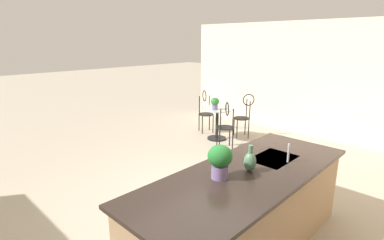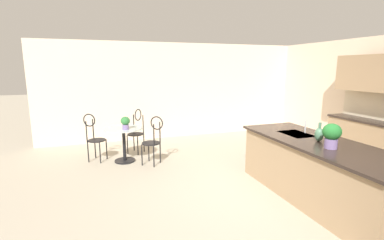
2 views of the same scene
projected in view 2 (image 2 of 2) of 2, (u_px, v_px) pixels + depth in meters
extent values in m
plane|color=#B2A893|center=(258.00, 199.00, 4.29)|extent=(40.00, 40.00, 0.00)
cube|color=beige|center=(180.00, 91.00, 7.99)|extent=(0.12, 7.80, 2.70)
cube|color=tan|center=(318.00, 172.00, 4.20)|extent=(2.70, 0.96, 0.88)
cube|color=#2D231E|center=(321.00, 143.00, 4.12)|extent=(2.80, 1.06, 0.04)
cube|color=#B2B5BA|center=(296.00, 135.00, 4.63)|extent=(0.56, 0.40, 0.03)
cube|color=tan|center=(384.00, 146.00, 5.60)|extent=(2.40, 0.60, 0.88)
cylinder|color=black|center=(125.00, 161.00, 6.00)|extent=(0.44, 0.44, 0.03)
cylinder|color=black|center=(124.00, 145.00, 5.93)|extent=(0.07, 0.07, 0.69)
cylinder|color=#B2C6C1|center=(123.00, 129.00, 5.86)|extent=(0.80, 0.80, 0.01)
cylinder|color=black|center=(142.00, 155.00, 5.71)|extent=(0.03, 0.03, 0.45)
cylinder|color=black|center=(149.00, 151.00, 5.96)|extent=(0.03, 0.03, 0.45)
cylinder|color=black|center=(154.00, 157.00, 5.61)|extent=(0.03, 0.03, 0.45)
cylinder|color=black|center=(160.00, 153.00, 5.87)|extent=(0.03, 0.03, 0.45)
cylinder|color=black|center=(151.00, 143.00, 5.74)|extent=(0.54, 0.54, 0.02)
cylinder|color=black|center=(154.00, 135.00, 5.53)|extent=(0.03, 0.03, 0.45)
cylinder|color=black|center=(160.00, 132.00, 5.77)|extent=(0.03, 0.03, 0.45)
torus|color=black|center=(157.00, 123.00, 5.61)|extent=(0.20, 0.23, 0.28)
cylinder|color=black|center=(107.00, 149.00, 6.12)|extent=(0.03, 0.03, 0.45)
cylinder|color=black|center=(100.00, 153.00, 5.85)|extent=(0.03, 0.03, 0.45)
cylinder|color=black|center=(95.00, 148.00, 6.17)|extent=(0.03, 0.03, 0.45)
cylinder|color=black|center=(88.00, 152.00, 5.90)|extent=(0.03, 0.03, 0.45)
cylinder|color=black|center=(97.00, 140.00, 5.96)|extent=(0.52, 0.52, 0.02)
cylinder|color=black|center=(93.00, 129.00, 6.08)|extent=(0.03, 0.03, 0.45)
cylinder|color=black|center=(86.00, 132.00, 5.83)|extent=(0.03, 0.03, 0.45)
torus|color=black|center=(89.00, 120.00, 5.91)|extent=(0.16, 0.26, 0.28)
cylinder|color=black|center=(138.00, 146.00, 6.38)|extent=(0.03, 0.03, 0.45)
cylinder|color=black|center=(127.00, 145.00, 6.47)|extent=(0.03, 0.03, 0.45)
cylinder|color=black|center=(144.00, 143.00, 6.64)|extent=(0.03, 0.03, 0.45)
cylinder|color=black|center=(134.00, 142.00, 6.73)|extent=(0.03, 0.03, 0.45)
cylinder|color=black|center=(135.00, 134.00, 6.51)|extent=(0.53, 0.53, 0.02)
cylinder|color=black|center=(143.00, 124.00, 6.56)|extent=(0.03, 0.03, 0.45)
cylinder|color=black|center=(134.00, 124.00, 6.65)|extent=(0.03, 0.03, 0.45)
torus|color=black|center=(138.00, 115.00, 6.57)|extent=(0.24, 0.20, 0.28)
cylinder|color=#B2B5BA|center=(305.00, 127.00, 4.66)|extent=(0.02, 0.02, 0.22)
cylinder|color=#7A669E|center=(126.00, 127.00, 5.74)|extent=(0.13, 0.13, 0.11)
ellipsoid|color=#31763A|center=(125.00, 121.00, 5.71)|extent=(0.19, 0.19, 0.18)
cylinder|color=#7A669E|center=(331.00, 144.00, 3.78)|extent=(0.17, 0.17, 0.13)
ellipsoid|color=#236E2D|center=(332.00, 132.00, 3.75)|extent=(0.25, 0.25, 0.22)
ellipsoid|color=#4C7A5B|center=(319.00, 134.00, 4.14)|extent=(0.13, 0.13, 0.21)
cylinder|color=#4C7A5B|center=(320.00, 125.00, 4.11)|extent=(0.04, 0.04, 0.08)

